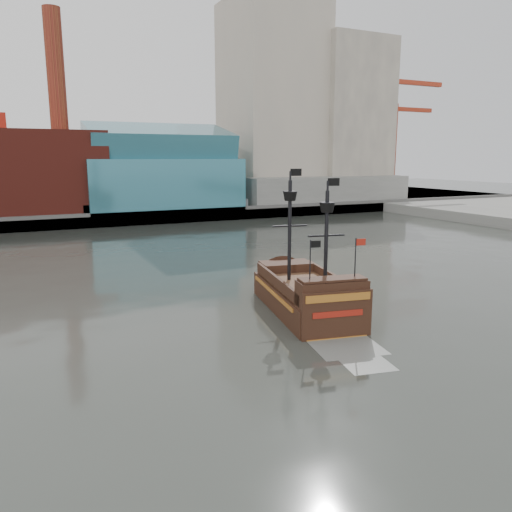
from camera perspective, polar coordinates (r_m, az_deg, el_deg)
ground at (r=35.81m, az=3.36°, el=-8.96°), size 400.00×400.00×0.00m
promenade_far at (r=123.00m, az=-17.86°, el=5.40°), size 220.00×60.00×2.00m
seawall at (r=93.97m, az=-15.37°, el=4.08°), size 220.00×1.00×2.60m
skyline at (r=116.60m, az=-15.41°, el=16.86°), size 149.00×45.00×62.00m
crane_a at (r=146.52m, az=15.35°, el=13.49°), size 22.50×4.00×32.25m
crane_b at (r=160.23m, az=15.57°, el=11.99°), size 19.10×4.00×26.25m
pirate_ship at (r=40.63m, az=5.73°, el=-4.88°), size 7.91×17.05×12.29m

